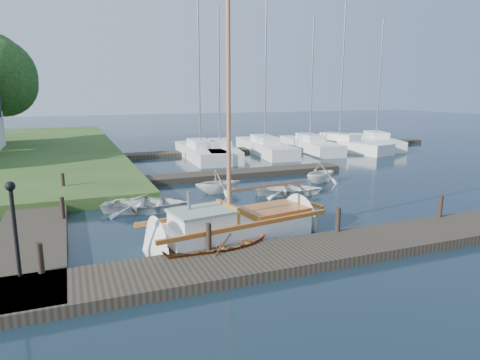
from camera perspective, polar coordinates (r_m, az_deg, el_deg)
name	(u,v)px	position (r m, az deg, el deg)	size (l,w,h in m)	color
ground	(240,207)	(18.35, 0.00, -3.67)	(160.00, 160.00, 0.00)	black
near_dock	(314,252)	(13.20, 9.90, -9.39)	(18.00, 2.20, 0.30)	#2E251A
left_dock	(37,211)	(19.06, -25.44, -3.78)	(2.20, 18.00, 0.30)	#2E251A
far_dock	(230,174)	(24.93, -1.31, 0.78)	(14.00, 1.60, 0.30)	#2E251A
pontoon	(279,148)	(36.72, 5.18, 4.25)	(30.00, 1.60, 0.30)	#2E251A
mooring_post_0	(40,258)	(12.18, -25.07, -9.41)	(0.16, 0.16, 0.80)	black
mooring_post_1	(209,236)	(12.67, -4.19, -7.50)	(0.16, 0.16, 0.80)	black
mooring_post_2	(338,220)	(14.60, 12.94, -5.16)	(0.16, 0.16, 0.80)	black
mooring_post_3	(440,206)	(17.50, 25.17, -3.19)	(0.16, 0.16, 0.80)	black
mooring_post_4	(62,208)	(16.94, -22.59, -3.44)	(0.16, 0.16, 0.80)	black
mooring_post_5	(63,182)	(21.82, -22.53, -0.21)	(0.16, 0.16, 0.80)	black
lamp_post	(13,216)	(11.88, -27.96, -4.26)	(0.24, 0.24, 2.44)	black
sailboat	(239,229)	(14.47, -0.18, -6.49)	(7.37, 3.09, 9.83)	silver
dinghy	(221,238)	(13.37, -2.51, -7.76)	(2.81, 3.93, 0.81)	#98661B
tender_a	(145,202)	(18.21, -12.51, -2.88)	(2.54, 3.55, 0.74)	silver
tender_b	(219,181)	(20.81, -2.86, -0.08)	(2.04, 2.36, 1.24)	silver
tender_c	(289,188)	(20.71, 6.58, -1.02)	(2.31, 3.24, 0.67)	silver
tender_d	(321,171)	(23.73, 10.77, 1.21)	(2.07, 2.39, 1.26)	silver
marina_boat_1	(201,151)	(31.79, -5.28, 3.87)	(2.51, 8.53, 11.41)	silver
marina_boat_2	(220,151)	(31.84, -2.71, 3.92)	(3.57, 7.78, 10.85)	silver
marina_boat_3	(265,146)	(34.55, 3.32, 4.52)	(3.13, 9.52, 11.68)	silver
marina_boat_4	(310,144)	(36.33, 9.30, 4.73)	(3.25, 8.84, 10.71)	silver
marina_boat_5	(339,143)	(37.45, 13.10, 4.79)	(4.31, 9.72, 11.81)	silver
marina_boat_6	(376,141)	(40.16, 17.65, 4.99)	(4.74, 8.42, 10.88)	silver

